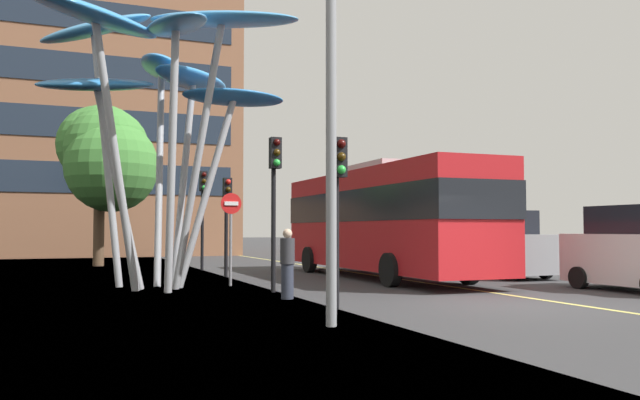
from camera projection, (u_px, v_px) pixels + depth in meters
ground at (485, 309)px, 13.59m from camera, size 120.00×240.00×0.10m
red_bus at (382, 216)px, 21.64m from camera, size 2.95×11.55×3.76m
leaf_sculpture at (153, 66)px, 17.98m from camera, size 7.48×7.74×7.94m
traffic_light_kerb_near at (338, 185)px, 13.09m from camera, size 0.28×0.42×3.46m
traffic_light_kerb_far at (275, 181)px, 16.68m from camera, size 0.28×0.42×3.97m
traffic_light_island_mid at (227, 205)px, 22.06m from camera, size 0.28×0.42×3.36m
traffic_light_opposite at (203, 199)px, 25.78m from camera, size 0.28×0.42×3.93m
car_parked_near at (638, 251)px, 16.91m from camera, size 1.95×3.84×2.23m
car_parked_mid at (497, 246)px, 22.28m from camera, size 1.90×4.55×2.24m
street_lamp at (349, 55)px, 11.09m from camera, size 1.46×0.44×7.17m
tree_pavement_near at (105, 153)px, 28.66m from camera, size 4.31×5.02×7.19m
pedestrian at (287, 264)px, 15.07m from camera, size 0.34×0.34×1.63m
no_entry_sign at (231, 224)px, 18.59m from camera, size 0.60×0.12×2.66m
backdrop_building at (12, 57)px, 41.51m from camera, size 27.32×12.22×25.24m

